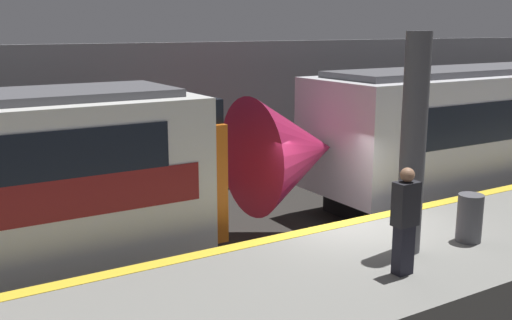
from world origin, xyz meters
name	(u,v)px	position (x,y,z in m)	size (l,w,h in m)	color
ground_plane	(345,271)	(0.00, 0.00, 0.00)	(120.00, 120.00, 0.00)	#282623
platform	(411,277)	(0.00, -1.75, 0.53)	(40.00, 3.51, 1.07)	slate
station_rear_barrier	(195,119)	(0.00, 6.76, 2.17)	(50.00, 0.15, 4.34)	#939399
support_pillar_near	(413,145)	(-0.19, -1.80, 2.88)	(0.41, 0.41, 3.63)	#56565B
person_waiting	(405,219)	(-0.96, -2.45, 1.94)	(0.38, 0.24, 1.67)	black
trash_bin	(470,218)	(1.07, -2.03, 1.49)	(0.44, 0.44, 0.85)	#4C4C51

